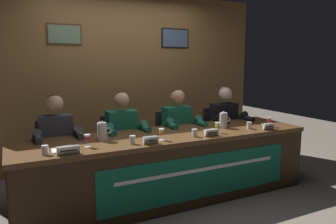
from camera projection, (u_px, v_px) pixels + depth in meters
The scene contains 26 objects.
ground_plane at pixel (168, 196), 3.81m from camera, with size 12.00×12.00×0.00m, color #70665B.
wall_back_panelled at pixel (124, 79), 4.95m from camera, with size 4.58×0.14×2.60m.
conference_table at pixel (173, 156), 3.62m from camera, with size 3.38×0.89×0.76m.
chair_far_left at pixel (56, 160), 3.78m from camera, with size 0.44×0.45×0.89m.
panelist_far_left at pixel (57, 141), 3.56m from camera, with size 0.51×0.48×1.22m.
nameplate_far_left at pixel (68, 150), 2.85m from camera, with size 0.20×0.06×0.08m.
juice_glass_far_left at pixel (87, 138), 3.09m from camera, with size 0.06×0.06×0.12m.
water_cup_far_left at pixel (45, 151), 2.84m from camera, with size 0.06×0.06×0.08m.
chair_center_left at pixel (119, 152), 4.12m from camera, with size 0.44×0.45×0.89m.
panelist_center_left at pixel (124, 134), 3.90m from camera, with size 0.51×0.48×1.22m.
nameplate_center_left at pixel (151, 140), 3.21m from camera, with size 0.16×0.06×0.08m.
juice_glass_center_left at pixel (161, 132), 3.36m from camera, with size 0.06×0.06×0.12m.
water_cup_center_left at pixel (133, 140), 3.22m from camera, with size 0.06×0.06×0.08m.
chair_center_right at pixel (173, 145), 4.46m from camera, with size 0.44×0.45×0.89m.
panelist_center_right at pixel (180, 128), 4.24m from camera, with size 0.51×0.48×1.22m.
nameplate_center_right at pixel (211, 133), 3.56m from camera, with size 0.17×0.06×0.08m.
juice_glass_center_right at pixel (217, 126), 3.71m from camera, with size 0.06×0.06×0.12m.
water_cup_center_right at pixel (195, 133), 3.53m from camera, with size 0.06×0.06×0.08m.
chair_far_right at pixel (218, 139), 4.80m from camera, with size 0.44×0.45×0.89m.
panelist_far_right at pixel (227, 123), 4.59m from camera, with size 0.51×0.48×1.22m.
nameplate_far_right at pixel (268, 126), 3.90m from camera, with size 0.16×0.06×0.08m.
juice_glass_far_right at pixel (269, 120), 4.05m from camera, with size 0.06×0.06×0.12m.
water_cup_far_right at pixel (249, 126), 3.95m from camera, with size 0.06×0.06×0.08m.
water_pitcher_left_side at pixel (102, 132), 3.35m from camera, with size 0.15×0.10×0.21m.
water_pitcher_right_side at pixel (224, 120), 3.99m from camera, with size 0.15×0.10×0.21m.
document_stack_far_left at pixel (64, 150), 2.98m from camera, with size 0.22×0.17×0.01m.
Camera 1 is at (-1.61, -3.23, 1.57)m, focal length 34.48 mm.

